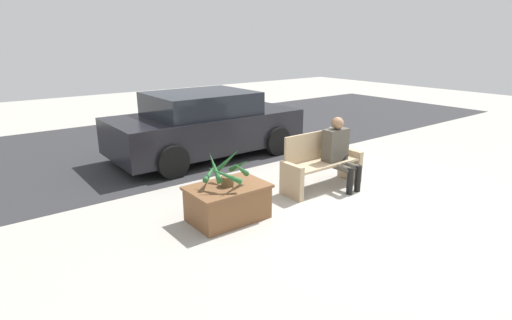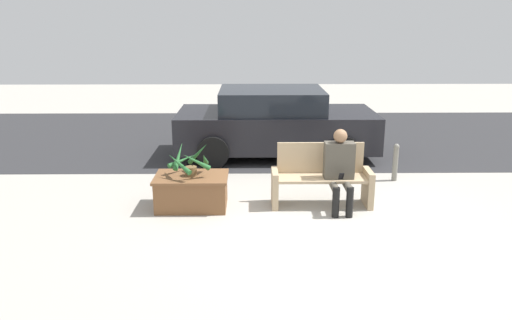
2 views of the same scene
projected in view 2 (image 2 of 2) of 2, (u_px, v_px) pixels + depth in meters
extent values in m
plane|color=#ADA89E|center=(327.00, 223.00, 6.94)|extent=(30.00, 30.00, 0.00)
cube|color=#2D2D30|center=(294.00, 136.00, 12.01)|extent=(20.00, 6.00, 0.01)
cube|color=tan|center=(275.00, 188.00, 7.50)|extent=(0.09, 0.48, 0.55)
cube|color=tan|center=(368.00, 188.00, 7.52)|extent=(0.09, 0.48, 0.55)
cube|color=tan|center=(322.00, 178.00, 7.47)|extent=(1.32, 0.44, 0.04)
cube|color=tan|center=(320.00, 158.00, 7.61)|extent=(1.32, 0.04, 0.48)
cube|color=#4C473D|center=(339.00, 160.00, 7.35)|extent=(0.44, 0.22, 0.54)
sphere|color=#8C6647|center=(340.00, 136.00, 7.23)|extent=(0.20, 0.20, 0.20)
cylinder|color=#4C473D|center=(334.00, 186.00, 7.23)|extent=(0.11, 0.44, 0.11)
cylinder|color=#4C473D|center=(347.00, 186.00, 7.23)|extent=(0.11, 0.44, 0.11)
cylinder|color=black|center=(336.00, 202.00, 7.07)|extent=(0.10, 0.10, 0.45)
cylinder|color=black|center=(350.00, 202.00, 7.07)|extent=(0.10, 0.10, 0.45)
cube|color=black|center=(341.00, 176.00, 7.18)|extent=(0.07, 0.09, 0.12)
cube|color=brown|center=(192.00, 192.00, 7.44)|extent=(1.03, 0.68, 0.50)
cube|color=brown|center=(191.00, 177.00, 7.38)|extent=(1.08, 0.73, 0.04)
cylinder|color=brown|center=(191.00, 171.00, 7.35)|extent=(0.17, 0.17, 0.14)
cone|color=#26602D|center=(205.00, 159.00, 7.31)|extent=(0.08, 0.46, 0.30)
cone|color=#26602D|center=(198.00, 153.00, 7.43)|extent=(0.37, 0.29, 0.39)
cone|color=#26602D|center=(182.00, 160.00, 7.49)|extent=(0.42, 0.37, 0.17)
cone|color=#26602D|center=(179.00, 156.00, 7.32)|extent=(0.15, 0.42, 0.37)
cone|color=#26602D|center=(179.00, 164.00, 7.15)|extent=(0.40, 0.37, 0.26)
cone|color=#26602D|center=(196.00, 161.00, 7.13)|extent=(0.42, 0.29, 0.33)
cube|color=black|center=(276.00, 129.00, 10.20)|extent=(3.98, 1.80, 0.72)
cube|color=black|center=(271.00, 100.00, 10.04)|extent=(2.07, 1.66, 0.45)
cylinder|color=black|center=(344.00, 152.00, 9.42)|extent=(0.61, 0.18, 0.61)
cylinder|color=black|center=(329.00, 131.00, 11.15)|extent=(0.61, 0.18, 0.61)
cylinder|color=black|center=(213.00, 152.00, 9.39)|extent=(0.61, 0.18, 0.61)
cylinder|color=black|center=(219.00, 131.00, 11.12)|extent=(0.61, 0.18, 0.61)
cylinder|color=slate|center=(395.00, 164.00, 8.66)|extent=(0.09, 0.09, 0.58)
sphere|color=slate|center=(397.00, 147.00, 8.57)|extent=(0.10, 0.10, 0.10)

